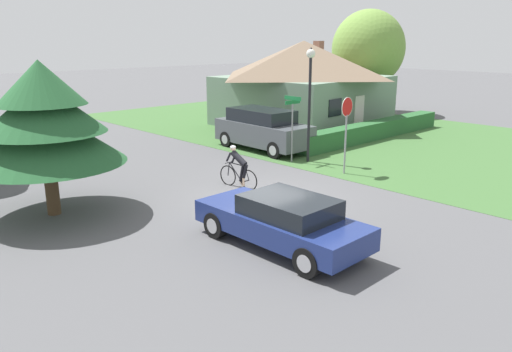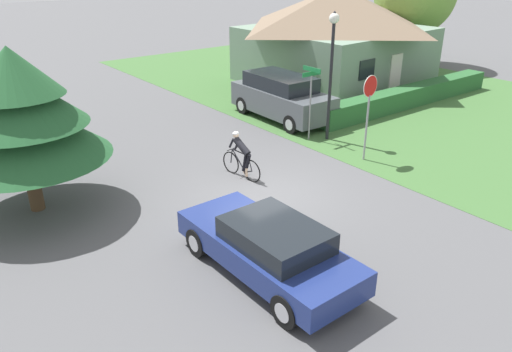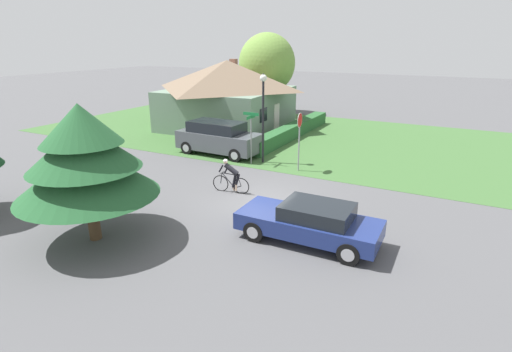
{
  "view_description": "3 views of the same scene",
  "coord_description": "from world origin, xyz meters",
  "px_view_note": "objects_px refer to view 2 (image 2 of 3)",
  "views": [
    {
      "loc": [
        -10.78,
        -10.99,
        5.04
      ],
      "look_at": [
        -0.44,
        -0.18,
        0.91
      ],
      "focal_mm": 35.0,
      "sensor_mm": 36.0,
      "label": 1
    },
    {
      "loc": [
        -8.21,
        -10.2,
        6.57
      ],
      "look_at": [
        -0.62,
        -0.46,
        1.02
      ],
      "focal_mm": 35.0,
      "sensor_mm": 36.0,
      "label": 2
    },
    {
      "loc": [
        -13.49,
        -6.99,
        6.25
      ],
      "look_at": [
        -1.61,
        -0.72,
        1.7
      ],
      "focal_mm": 28.0,
      "sensor_mm": 36.0,
      "label": 3
    }
  ],
  "objects_px": {
    "parked_suv_right": "(282,97)",
    "stop_sign": "(369,101)",
    "conifer_tall_near": "(19,112)",
    "cyclist": "(241,156)",
    "street_lamp": "(332,53)",
    "sedan_left_lane": "(269,248)",
    "cottage_house": "(336,33)",
    "street_name_sign": "(311,90)"
  },
  "relations": [
    {
      "from": "stop_sign",
      "to": "street_name_sign",
      "type": "distance_m",
      "value": 2.69
    },
    {
      "from": "stop_sign",
      "to": "street_lamp",
      "type": "relative_size",
      "value": 0.62
    },
    {
      "from": "parked_suv_right",
      "to": "street_lamp",
      "type": "xyz_separation_m",
      "value": [
        -0.27,
        -3.01,
        2.31
      ]
    },
    {
      "from": "cyclist",
      "to": "cottage_house",
      "type": "bearing_deg",
      "value": -64.63
    },
    {
      "from": "street_lamp",
      "to": "conifer_tall_near",
      "type": "relative_size",
      "value": 1.05
    },
    {
      "from": "cottage_house",
      "to": "conifer_tall_near",
      "type": "height_order",
      "value": "cottage_house"
    },
    {
      "from": "street_lamp",
      "to": "sedan_left_lane",
      "type": "bearing_deg",
      "value": -143.5
    },
    {
      "from": "cyclist",
      "to": "street_name_sign",
      "type": "relative_size",
      "value": 0.62
    },
    {
      "from": "conifer_tall_near",
      "to": "street_lamp",
      "type": "bearing_deg",
      "value": -5.07
    },
    {
      "from": "sedan_left_lane",
      "to": "parked_suv_right",
      "type": "height_order",
      "value": "parked_suv_right"
    },
    {
      "from": "sedan_left_lane",
      "to": "cottage_house",
      "type": "bearing_deg",
      "value": -50.82
    },
    {
      "from": "cyclist",
      "to": "parked_suv_right",
      "type": "relative_size",
      "value": 0.35
    },
    {
      "from": "sedan_left_lane",
      "to": "conifer_tall_near",
      "type": "relative_size",
      "value": 1.03
    },
    {
      "from": "cottage_house",
      "to": "stop_sign",
      "type": "distance_m",
      "value": 11.8
    },
    {
      "from": "parked_suv_right",
      "to": "street_lamp",
      "type": "bearing_deg",
      "value": 176.53
    },
    {
      "from": "sedan_left_lane",
      "to": "parked_suv_right",
      "type": "xyz_separation_m",
      "value": [
        7.63,
        8.46,
        0.28
      ]
    },
    {
      "from": "sedan_left_lane",
      "to": "stop_sign",
      "type": "height_order",
      "value": "stop_sign"
    },
    {
      "from": "sedan_left_lane",
      "to": "parked_suv_right",
      "type": "distance_m",
      "value": 11.39
    },
    {
      "from": "street_name_sign",
      "to": "cyclist",
      "type": "bearing_deg",
      "value": -163.09
    },
    {
      "from": "cottage_house",
      "to": "street_name_sign",
      "type": "relative_size",
      "value": 3.46
    },
    {
      "from": "cottage_house",
      "to": "parked_suv_right",
      "type": "xyz_separation_m",
      "value": [
        -6.96,
        -3.64,
        -1.6
      ]
    },
    {
      "from": "stop_sign",
      "to": "conifer_tall_near",
      "type": "bearing_deg",
      "value": -22.1
    },
    {
      "from": "cottage_house",
      "to": "cyclist",
      "type": "distance_m",
      "value": 14.2
    },
    {
      "from": "sedan_left_lane",
      "to": "street_lamp",
      "type": "distance_m",
      "value": 9.51
    },
    {
      "from": "street_lamp",
      "to": "street_name_sign",
      "type": "distance_m",
      "value": 1.53
    },
    {
      "from": "cyclist",
      "to": "street_lamp",
      "type": "bearing_deg",
      "value": -86.61
    },
    {
      "from": "street_name_sign",
      "to": "conifer_tall_near",
      "type": "relative_size",
      "value": 0.62
    },
    {
      "from": "stop_sign",
      "to": "street_lamp",
      "type": "xyz_separation_m",
      "value": [
        0.5,
        2.26,
        1.18
      ]
    },
    {
      "from": "parked_suv_right",
      "to": "street_name_sign",
      "type": "distance_m",
      "value": 2.89
    },
    {
      "from": "parked_suv_right",
      "to": "stop_sign",
      "type": "relative_size",
      "value": 1.68
    },
    {
      "from": "sedan_left_lane",
      "to": "conifer_tall_near",
      "type": "xyz_separation_m",
      "value": [
        -3.13,
        6.38,
        2.12
      ]
    },
    {
      "from": "street_lamp",
      "to": "street_name_sign",
      "type": "relative_size",
      "value": 1.71
    },
    {
      "from": "sedan_left_lane",
      "to": "stop_sign",
      "type": "relative_size",
      "value": 1.57
    },
    {
      "from": "cyclist",
      "to": "conifer_tall_near",
      "type": "height_order",
      "value": "conifer_tall_near"
    },
    {
      "from": "parked_suv_right",
      "to": "cottage_house",
      "type": "bearing_deg",
      "value": -60.78
    },
    {
      "from": "sedan_left_lane",
      "to": "parked_suv_right",
      "type": "bearing_deg",
      "value": -42.54
    },
    {
      "from": "sedan_left_lane",
      "to": "street_name_sign",
      "type": "bearing_deg",
      "value": -49.68
    },
    {
      "from": "cyclist",
      "to": "parked_suv_right",
      "type": "distance_m",
      "value": 6.29
    },
    {
      "from": "sedan_left_lane",
      "to": "street_lamp",
      "type": "bearing_deg",
      "value": -53.98
    },
    {
      "from": "street_lamp",
      "to": "conifer_tall_near",
      "type": "xyz_separation_m",
      "value": [
        -10.49,
        0.93,
        -0.46
      ]
    },
    {
      "from": "cottage_house",
      "to": "cyclist",
      "type": "xyz_separation_m",
      "value": [
        -11.93,
        -7.49,
        -1.85
      ]
    },
    {
      "from": "sedan_left_lane",
      "to": "street_name_sign",
      "type": "height_order",
      "value": "street_name_sign"
    }
  ]
}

